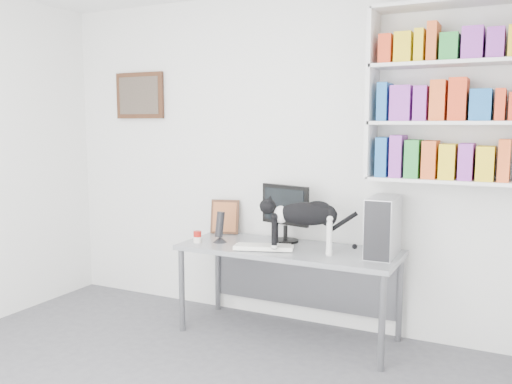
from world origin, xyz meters
TOP-DOWN VIEW (x-y plane):
  - room at (0.00, 0.00)m, footprint 4.01×4.01m
  - bookshelf at (1.40, 1.85)m, footprint 1.03×0.28m
  - wall_art at (-1.30, 1.97)m, footprint 0.52×0.04m
  - desk at (0.34, 1.64)m, footprint 1.69×0.66m
  - monitor at (0.24, 1.81)m, footprint 0.48×0.32m
  - keyboard at (0.19, 1.50)m, footprint 0.47×0.30m
  - pc_tower at (1.04, 1.72)m, footprint 0.20×0.43m
  - speaker at (-0.23, 1.57)m, footprint 0.14×0.14m
  - leaning_print at (-0.36, 1.89)m, footprint 0.26×0.16m
  - soup_can at (-0.38, 1.48)m, footprint 0.08×0.08m
  - cat at (0.51, 1.52)m, footprint 0.66×0.36m

SIDE VIEW (x-z plane):
  - desk at x=0.34m, z-range 0.00..0.70m
  - keyboard at x=0.19m, z-range 0.70..0.74m
  - soup_can at x=-0.38m, z-range 0.70..0.79m
  - speaker at x=-0.23m, z-range 0.70..0.96m
  - leaning_print at x=-0.36m, z-range 0.70..1.00m
  - cat at x=0.51m, z-range 0.70..1.10m
  - pc_tower at x=1.04m, z-range 0.70..1.13m
  - monitor at x=0.24m, z-range 0.70..1.17m
  - room at x=0.00m, z-range 0.00..2.70m
  - bookshelf at x=1.40m, z-range 1.23..2.47m
  - wall_art at x=-1.30m, z-range 1.69..2.11m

